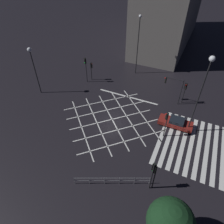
# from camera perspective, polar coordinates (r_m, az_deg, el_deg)

# --- Properties ---
(ground_plane) EXTENTS (200.00, 200.00, 0.00)m
(ground_plane) POSITION_cam_1_polar(r_m,az_deg,el_deg) (27.68, -0.00, -2.11)
(ground_plane) COLOR black
(road_markings) EXTENTS (14.64, 21.79, 0.01)m
(road_markings) POSITION_cam_1_polar(r_m,az_deg,el_deg) (26.52, 14.88, -6.20)
(road_markings) COLOR silver
(road_markings) RESTS_ON ground_plane
(traffic_light_ne_main) EXTENTS (0.39, 0.36, 4.52)m
(traffic_light_ne_main) POSITION_cam_1_polar(r_m,az_deg,el_deg) (34.21, -7.57, 13.09)
(traffic_light_ne_main) COLOR black
(traffic_light_ne_main) RESTS_ON ground_plane
(traffic_light_ne_cross) EXTENTS (0.36, 0.39, 3.30)m
(traffic_light_ne_cross) POSITION_cam_1_polar(r_m,az_deg,el_deg) (35.16, -5.89, 12.45)
(traffic_light_ne_cross) COLOR black
(traffic_light_ne_cross) RESTS_ON ground_plane
(traffic_light_sw_main) EXTENTS (0.39, 0.36, 3.92)m
(traffic_light_sw_main) POSITION_cam_1_polar(r_m,az_deg,el_deg) (19.32, 11.66, -16.23)
(traffic_light_sw_main) COLOR black
(traffic_light_sw_main) RESTS_ON ground_plane
(traffic_light_se_cross) EXTENTS (0.36, 2.70, 4.18)m
(traffic_light_se_cross) POSITION_cam_1_polar(r_m,az_deg,el_deg) (30.30, 16.93, 7.47)
(traffic_light_se_cross) COLOR black
(traffic_light_se_cross) RESTS_ON ground_plane
(traffic_light_sw_cross) EXTENTS (0.36, 0.39, 3.58)m
(traffic_light_sw_cross) POSITION_cam_1_polar(r_m,az_deg,el_deg) (19.54, 12.02, -16.60)
(traffic_light_sw_cross) COLOR black
(traffic_light_sw_cross) RESTS_ON ground_plane
(traffic_light_se_main) EXTENTS (0.39, 0.36, 3.45)m
(traffic_light_se_main) POSITION_cam_1_polar(r_m,az_deg,el_deg) (31.03, 20.15, 6.14)
(traffic_light_se_main) COLOR black
(traffic_light_se_main) RESTS_ON ground_plane
(traffic_light_median_south) EXTENTS (0.36, 0.39, 3.80)m
(traffic_light_median_south) POSITION_cam_1_polar(r_m,az_deg,el_deg) (24.44, 15.24, -2.20)
(traffic_light_median_south) COLOR black
(traffic_light_median_south) RESTS_ON ground_plane
(street_lamp_east) EXTENTS (0.63, 0.63, 7.59)m
(street_lamp_east) POSITION_cam_1_polar(r_m,az_deg,el_deg) (31.99, -21.93, 13.97)
(street_lamp_east) COLOR black
(street_lamp_east) RESTS_ON ground_plane
(street_lamp_west) EXTENTS (0.47, 0.47, 10.22)m
(street_lamp_west) POSITION_cam_1_polar(r_m,az_deg,el_deg) (35.74, 7.58, 20.45)
(street_lamp_west) COLOR black
(street_lamp_west) RESTS_ON ground_plane
(street_lamp_far) EXTENTS (0.61, 0.61, 10.35)m
(street_lamp_far) POSITION_cam_1_polar(r_m,az_deg,el_deg) (23.43, 25.03, 8.41)
(street_lamp_far) COLOR black
(street_lamp_far) RESTS_ON ground_plane
(street_tree_near) EXTENTS (3.42, 3.42, 5.51)m
(street_tree_near) POSITION_cam_1_polar(r_m,az_deg,el_deg) (16.44, 16.33, -27.96)
(street_tree_near) COLOR brown
(street_tree_near) RESTS_ON ground_plane
(waiting_car) EXTENTS (1.73, 4.43, 1.17)m
(waiting_car) POSITION_cam_1_polar(r_m,az_deg,el_deg) (27.70, 17.73, -2.88)
(waiting_car) COLOR maroon
(waiting_car) RESTS_ON ground_plane
(pedestrian_railing) EXTENTS (3.23, 6.87, 1.05)m
(pedestrian_railing) POSITION_cam_1_polar(r_m,az_deg,el_deg) (20.96, 0.00, -18.84)
(pedestrian_railing) COLOR gray
(pedestrian_railing) RESTS_ON ground_plane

